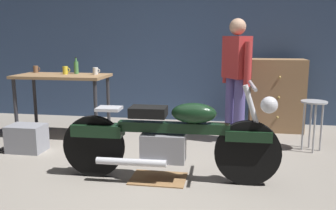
{
  "coord_description": "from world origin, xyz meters",
  "views": [
    {
      "loc": [
        0.72,
        -3.32,
        1.42
      ],
      "look_at": [
        0.05,
        0.7,
        0.65
      ],
      "focal_mm": 38.22,
      "sensor_mm": 36.0,
      "label": 1
    }
  ],
  "objects": [
    {
      "name": "bottle",
      "position": [
        -1.45,
        1.59,
        1.0
      ],
      "size": [
        0.06,
        0.06,
        0.24
      ],
      "color": "#4C8C4C",
      "rests_on": "workbench"
    },
    {
      "name": "ground_plane",
      "position": [
        0.0,
        0.0,
        0.0
      ],
      "size": [
        12.0,
        12.0,
        0.0
      ],
      "primitive_type": "plane",
      "color": "gray"
    },
    {
      "name": "motorcycle",
      "position": [
        0.17,
        0.06,
        0.45
      ],
      "size": [
        2.19,
        0.6,
        1.0
      ],
      "rotation": [
        0.0,
        0.0,
        0.02
      ],
      "color": "black",
      "rests_on": "ground_plane"
    },
    {
      "name": "workbench",
      "position": [
        -1.61,
        1.44,
        0.79
      ],
      "size": [
        1.3,
        0.64,
        0.9
      ],
      "color": "#99724C",
      "rests_on": "ground_plane"
    },
    {
      "name": "mug_brown_stoneware",
      "position": [
        -2.13,
        1.66,
        0.95
      ],
      "size": [
        0.11,
        0.07,
        0.1
      ],
      "color": "brown",
      "rests_on": "workbench"
    },
    {
      "name": "storage_bin",
      "position": [
        -1.76,
        0.69,
        0.17
      ],
      "size": [
        0.44,
        0.32,
        0.34
      ],
      "primitive_type": "cube",
      "color": "gray",
      "rests_on": "ground_plane"
    },
    {
      "name": "mug_yellow_tall",
      "position": [
        -1.58,
        1.51,
        0.96
      ],
      "size": [
        0.11,
        0.07,
        0.11
      ],
      "color": "yellow",
      "rests_on": "workbench"
    },
    {
      "name": "shop_stool",
      "position": [
        1.8,
        1.31,
        0.5
      ],
      "size": [
        0.32,
        0.32,
        0.64
      ],
      "color": "#B2B2B7",
      "rests_on": "ground_plane"
    },
    {
      "name": "person_standing",
      "position": [
        0.83,
        1.59,
        0.93
      ],
      "size": [
        0.4,
        0.48,
        1.67
      ],
      "rotation": [
        0.0,
        0.0,
        2.18
      ],
      "color": "#584F92",
      "rests_on": "ground_plane"
    },
    {
      "name": "wooden_dresser",
      "position": [
        1.47,
        2.3,
        0.55
      ],
      "size": [
        0.8,
        0.47,
        1.1
      ],
      "color": "#99724C",
      "rests_on": "ground_plane"
    },
    {
      "name": "mug_white_ceramic",
      "position": [
        -1.14,
        1.55,
        0.95
      ],
      "size": [
        0.11,
        0.07,
        0.1
      ],
      "color": "white",
      "rests_on": "workbench"
    },
    {
      "name": "back_wall",
      "position": [
        0.0,
        2.8,
        1.55
      ],
      "size": [
        8.0,
        0.12,
        3.1
      ],
      "primitive_type": "cube",
      "color": "#384C70",
      "rests_on": "ground_plane"
    },
    {
      "name": "drip_tray",
      "position": [
        0.05,
        0.06,
        0.01
      ],
      "size": [
        0.56,
        0.4,
        0.01
      ],
      "primitive_type": "cube",
      "color": "olive",
      "rests_on": "ground_plane"
    }
  ]
}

